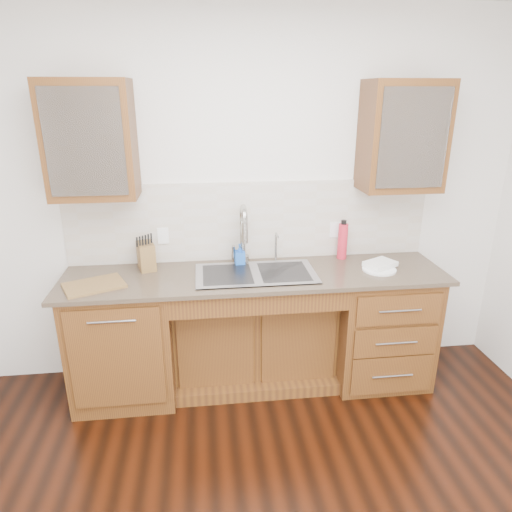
{
  "coord_description": "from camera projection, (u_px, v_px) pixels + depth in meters",
  "views": [
    {
      "loc": [
        -0.36,
        -1.54,
        2.12
      ],
      "look_at": [
        0.0,
        1.4,
        1.05
      ],
      "focal_mm": 32.0,
      "sensor_mm": 36.0,
      "label": 1
    }
  ],
  "objects": [
    {
      "name": "wall_back",
      "position": [
        250.0,
        200.0,
        3.42
      ],
      "size": [
        4.0,
        0.1,
        2.7
      ],
      "primitive_type": "cube",
      "color": "white",
      "rests_on": "ground"
    },
    {
      "name": "base_cabinet_left",
      "position": [
        125.0,
        339.0,
        3.28
      ],
      "size": [
        0.7,
        0.62,
        0.88
      ],
      "primitive_type": "cube",
      "color": "#593014",
      "rests_on": "ground"
    },
    {
      "name": "base_cabinet_center",
      "position": [
        254.0,
        336.0,
        3.51
      ],
      "size": [
        1.2,
        0.44,
        0.7
      ],
      "primitive_type": "cube",
      "color": "#593014",
      "rests_on": "ground"
    },
    {
      "name": "base_cabinet_right",
      "position": [
        378.0,
        324.0,
        3.5
      ],
      "size": [
        0.7,
        0.62,
        0.88
      ],
      "primitive_type": "cube",
      "color": "#593014",
      "rests_on": "ground"
    },
    {
      "name": "countertop",
      "position": [
        256.0,
        275.0,
        3.22
      ],
      "size": [
        2.7,
        0.65,
        0.03
      ],
      "primitive_type": "cube",
      "color": "#84705B",
      "rests_on": "base_cabinet_left"
    },
    {
      "name": "backsplash",
      "position": [
        251.0,
        221.0,
        3.41
      ],
      "size": [
        2.7,
        0.02,
        0.59
      ],
      "primitive_type": "cube",
      "color": "beige",
      "rests_on": "wall_back"
    },
    {
      "name": "sink",
      "position": [
        256.0,
        285.0,
        3.23
      ],
      "size": [
        0.84,
        0.46,
        0.19
      ],
      "primitive_type": "cube",
      "color": "#9E9EA5",
      "rests_on": "countertop"
    },
    {
      "name": "faucet",
      "position": [
        243.0,
        238.0,
        3.34
      ],
      "size": [
        0.04,
        0.04,
        0.4
      ],
      "primitive_type": "cylinder",
      "color": "#999993",
      "rests_on": "countertop"
    },
    {
      "name": "filter_tap",
      "position": [
        276.0,
        246.0,
        3.41
      ],
      "size": [
        0.02,
        0.02,
        0.24
      ],
      "primitive_type": "cylinder",
      "color": "#999993",
      "rests_on": "countertop"
    },
    {
      "name": "upper_cabinet_left",
      "position": [
        91.0,
        140.0,
        2.93
      ],
      "size": [
        0.55,
        0.34,
        0.75
      ],
      "primitive_type": "cube",
      "color": "#593014",
      "rests_on": "wall_back"
    },
    {
      "name": "upper_cabinet_right",
      "position": [
        403.0,
        136.0,
        3.17
      ],
      "size": [
        0.55,
        0.34,
        0.75
      ],
      "primitive_type": "cube",
      "color": "#593014",
      "rests_on": "wall_back"
    },
    {
      "name": "outlet_left",
      "position": [
        163.0,
        236.0,
        3.35
      ],
      "size": [
        0.08,
        0.01,
        0.12
      ],
      "primitive_type": "cube",
      "color": "white",
      "rests_on": "backsplash"
    },
    {
      "name": "outlet_right",
      "position": [
        335.0,
        230.0,
        3.5
      ],
      "size": [
        0.08,
        0.01,
        0.12
      ],
      "primitive_type": "cube",
      "color": "white",
      "rests_on": "backsplash"
    },
    {
      "name": "soap_bottle",
      "position": [
        240.0,
        255.0,
        3.35
      ],
      "size": [
        0.08,
        0.08,
        0.16
      ],
      "primitive_type": "imported",
      "rotation": [
        0.0,
        0.0,
        0.06
      ],
      "color": "blue",
      "rests_on": "countertop"
    },
    {
      "name": "water_bottle",
      "position": [
        343.0,
        241.0,
        3.47
      ],
      "size": [
        0.09,
        0.09,
        0.27
      ],
      "primitive_type": "cylinder",
      "rotation": [
        0.0,
        0.0,
        -0.21
      ],
      "color": "red",
      "rests_on": "countertop"
    },
    {
      "name": "plate",
      "position": [
        379.0,
        269.0,
        3.27
      ],
      "size": [
        0.27,
        0.27,
        0.01
      ],
      "primitive_type": "cylinder",
      "rotation": [
        0.0,
        0.0,
        -0.12
      ],
      "color": "white",
      "rests_on": "countertop"
    },
    {
      "name": "dish_towel",
      "position": [
        380.0,
        264.0,
        3.31
      ],
      "size": [
        0.26,
        0.24,
        0.03
      ],
      "primitive_type": "cube",
      "rotation": [
        0.0,
        0.0,
        0.49
      ],
      "color": "white",
      "rests_on": "plate"
    },
    {
      "name": "knife_block",
      "position": [
        146.0,
        256.0,
        3.27
      ],
      "size": [
        0.15,
        0.2,
        0.2
      ],
      "primitive_type": "cube",
      "rotation": [
        0.0,
        0.0,
        0.28
      ],
      "color": "brown",
      "rests_on": "countertop"
    },
    {
      "name": "cutting_board",
      "position": [
        94.0,
        285.0,
        3.0
      ],
      "size": [
        0.45,
        0.39,
        0.02
      ],
      "primitive_type": "cube",
      "rotation": [
        0.0,
        0.0,
        0.42
      ],
      "color": "brown",
      "rests_on": "countertop"
    },
    {
      "name": "cup_left_a",
      "position": [
        68.0,
        149.0,
        2.93
      ],
      "size": [
        0.14,
        0.14,
        0.09
      ],
      "primitive_type": "imported",
      "rotation": [
        0.0,
        0.0,
        0.25
      ],
      "color": "white",
      "rests_on": "upper_cabinet_left"
    },
    {
      "name": "cup_left_b",
      "position": [
        110.0,
        148.0,
        2.96
      ],
      "size": [
        0.11,
        0.11,
        0.1
      ],
      "primitive_type": "imported",
      "rotation": [
        0.0,
        0.0,
        0.11
      ],
      "color": "white",
      "rests_on": "upper_cabinet_left"
    },
    {
      "name": "cup_right_a",
      "position": [
        393.0,
        144.0,
        3.18
      ],
      "size": [
        0.13,
        0.13,
        0.1
      ],
      "primitive_type": "imported",
      "rotation": [
        0.0,
        0.0,
        -0.02
      ],
      "color": "white",
      "rests_on": "upper_cabinet_right"
    },
    {
      "name": "cup_right_b",
      "position": [
        418.0,
        144.0,
        3.2
      ],
      "size": [
        0.13,
        0.13,
        0.1
      ],
      "primitive_type": "imported",
      "rotation": [
        0.0,
        0.0,
        -0.22
      ],
      "color": "silver",
      "rests_on": "upper_cabinet_right"
    }
  ]
}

